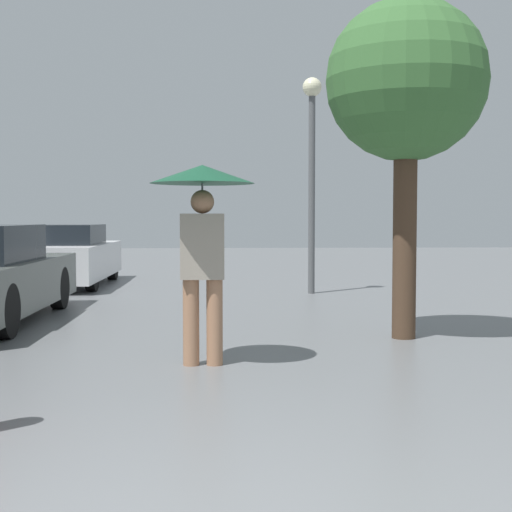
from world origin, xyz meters
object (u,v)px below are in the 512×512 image
(pedestrian, at_px, (202,212))
(street_lamp, at_px, (312,147))
(tree, at_px, (406,84))
(parked_car_farthest, at_px, (62,256))

(pedestrian, bearing_deg, street_lamp, 73.88)
(tree, xyz_separation_m, street_lamp, (-0.46, 4.87, -0.22))
(tree, bearing_deg, street_lamp, 95.38)
(pedestrian, distance_m, tree, 3.03)
(pedestrian, relative_size, parked_car_farthest, 0.46)
(street_lamp, bearing_deg, parked_car_farthest, 160.16)
(tree, bearing_deg, parked_car_farthest, 128.91)
(pedestrian, distance_m, parked_car_farthest, 8.65)
(pedestrian, bearing_deg, parked_car_farthest, 111.02)
(parked_car_farthest, relative_size, street_lamp, 1.04)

